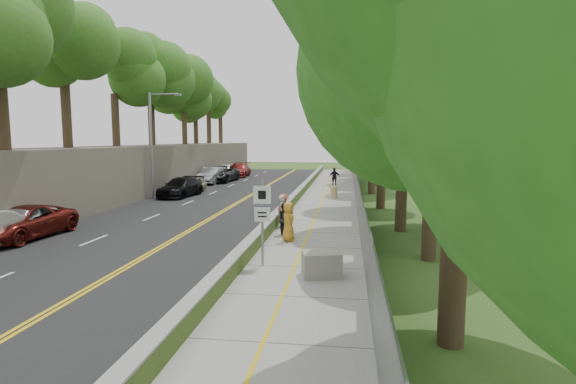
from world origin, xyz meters
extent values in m
plane|color=#33511E|center=(0.00, 0.00, 0.00)|extent=(140.00, 140.00, 0.00)
cube|color=black|center=(-5.40, 15.00, 0.02)|extent=(11.20, 66.00, 0.04)
cube|color=gray|center=(2.55, 15.00, 0.03)|extent=(4.20, 66.00, 0.05)
cube|color=#95DC31|center=(0.25, 15.00, 0.30)|extent=(0.42, 66.00, 0.60)
cube|color=#595147|center=(-13.50, 15.00, 2.00)|extent=(5.00, 66.00, 4.00)
cube|color=slate|center=(4.65, 15.00, 1.00)|extent=(0.04, 66.00, 2.00)
cylinder|color=gray|center=(-10.70, 14.00, 4.00)|extent=(0.18, 0.18, 8.00)
cylinder|color=gray|center=(-9.60, 14.00, 7.85)|extent=(2.30, 0.13, 0.13)
cube|color=gray|center=(-8.52, 14.00, 7.80)|extent=(0.50, 0.22, 0.14)
cylinder|color=gray|center=(1.05, -3.00, 1.60)|extent=(0.09, 0.09, 3.10)
cube|color=white|center=(1.05, -3.03, 2.60)|extent=(0.62, 0.04, 0.62)
cube|color=white|center=(1.05, -3.03, 1.90)|extent=(0.56, 0.04, 0.50)
cylinder|color=orange|center=(3.00, 16.00, 0.51)|extent=(0.56, 0.56, 0.91)
cube|color=gray|center=(3.20, -4.00, 0.46)|extent=(1.40, 1.16, 0.82)
imported|color=silver|center=(-10.60, -0.15, 0.80)|extent=(2.20, 4.63, 1.53)
imported|color=#601611|center=(-10.60, -0.08, 0.77)|extent=(2.65, 5.38, 1.47)
imported|color=black|center=(-9.00, 15.33, 0.78)|extent=(2.60, 5.31, 1.49)
imported|color=tan|center=(-9.00, 17.55, 0.71)|extent=(1.85, 4.03, 1.34)
imported|color=#A5A9AC|center=(-9.73, 25.76, 0.87)|extent=(1.84, 5.04, 1.65)
imported|color=black|center=(-9.36, 27.64, 0.88)|extent=(3.07, 6.15, 1.67)
imported|color=maroon|center=(-9.00, 34.49, 0.85)|extent=(2.59, 5.72, 1.63)
imported|color=silver|center=(-10.60, 34.46, 0.83)|extent=(2.13, 4.73, 1.58)
imported|color=gold|center=(1.45, 1.00, 0.91)|extent=(0.66, 0.91, 1.72)
imported|color=beige|center=(0.75, 4.08, 0.87)|extent=(0.52, 0.67, 1.64)
imported|color=black|center=(1.11, 2.23, 0.81)|extent=(0.77, 0.88, 1.53)
imported|color=#A04A3E|center=(0.75, 4.32, 0.90)|extent=(0.95, 1.24, 1.70)
imported|color=black|center=(2.80, 23.99, 0.97)|extent=(1.12, 0.59, 1.83)
camera|label=1|loc=(4.00, -18.34, 4.54)|focal=28.00mm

